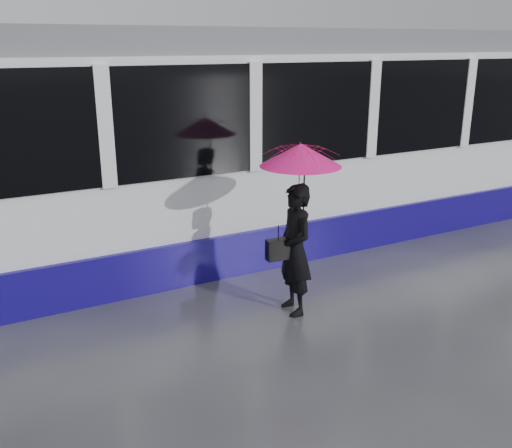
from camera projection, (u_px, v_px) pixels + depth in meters
ground at (176, 337)px, 6.41m from camera, size 90.00×90.00×0.00m
rails at (116, 264)px, 8.49m from camera, size 34.00×1.51×0.02m
woman at (295, 250)px, 6.78m from camera, size 0.45×0.62×1.60m
umbrella at (300, 171)px, 6.51m from camera, size 1.04×1.04×1.08m
handbag at (278, 249)px, 6.69m from camera, size 0.30×0.16×0.43m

